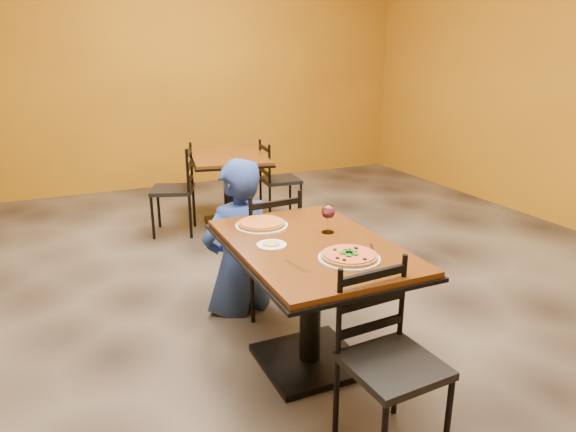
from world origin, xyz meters
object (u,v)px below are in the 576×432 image
diner (238,235)px  pizza_far (262,223)px  plate_far (262,226)px  side_plate (272,245)px  plate_main (349,258)px  pizza_main (349,255)px  table_main (311,276)px  wine_glass (328,217)px  chair_main_near (393,366)px  table_second (228,173)px  chair_second_right (280,180)px  chair_main_far (264,248)px  chair_second_left (172,190)px

diner → pizza_far: (-0.01, -0.48, 0.24)m
plate_far → side_plate: same height
plate_main → plate_far: size_ratio=1.00×
pizza_main → table_main: bearing=103.5°
wine_glass → chair_main_near: bearing=-98.8°
side_plate → wine_glass: 0.39m
table_second → side_plate: size_ratio=7.52×
chair_second_right → diner: (-1.08, -1.74, 0.12)m
table_second → side_plate: bearing=-102.9°
chair_second_right → pizza_far: chair_second_right is taller
chair_main_far → diner: (-0.17, 0.06, 0.10)m
chair_second_right → plate_far: (-1.09, -2.22, 0.34)m
plate_main → pizza_far: pizza_far is taller
pizza_main → plate_far: 0.68m
chair_main_far → plate_main: 1.11m
pizza_main → chair_second_left: bearing=95.5°
plate_far → wine_glass: (0.31, -0.25, 0.08)m
side_plate → table_second: bearing=77.1°
chair_main_far → chair_second_right: 2.02m
chair_second_left → pizza_far: chair_second_left is taller
chair_second_right → chair_main_near: bearing=169.9°
diner → pizza_far: 0.53m
side_plate → diner: bearing=84.4°
table_second → diner: (-0.50, -1.74, -0.02)m
chair_main_far → chair_second_right: chair_main_far is taller
table_second → plate_main: plate_main is taller
chair_main_far → pizza_far: 0.56m
plate_main → chair_second_right: bearing=73.0°
plate_main → side_plate: same height
diner → plate_main: size_ratio=3.45×
chair_second_left → diner: bearing=22.3°
chair_second_right → pizza_main: bearing=168.2°
chair_second_left → diner: 1.75m
plate_far → side_plate: bearing=-102.2°
chair_main_near → pizza_main: size_ratio=3.02×
chair_main_near → pizza_main: bearing=81.8°
chair_second_right → plate_main: bearing=168.2°
plate_main → plate_far: bearing=108.1°
pizza_far → diner: bearing=88.9°
chair_main_near → plate_far: 1.17m
table_second → pizza_main: size_ratio=4.24×
chair_main_far → plate_main: size_ratio=2.80×
chair_main_far → chair_second_right: size_ratio=1.03×
pizza_far → side_plate: pizza_far is taller
table_second → chair_main_far: bearing=-100.5°
table_main → table_second: bearing=81.9°
wine_glass → plate_far: bearing=140.4°
pizza_main → diner: bearing=100.2°
table_main → chair_main_near: chair_main_near is taller
chair_second_right → plate_far: bearing=159.1°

